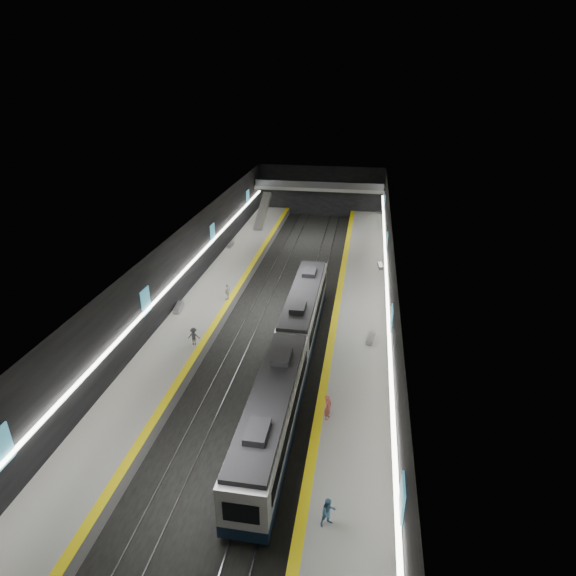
% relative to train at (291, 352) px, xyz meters
% --- Properties ---
extents(ground, '(70.00, 70.00, 0.00)m').
position_rel_train_xyz_m(ground, '(-2.50, 10.03, -2.20)').
color(ground, black).
rests_on(ground, ground).
extents(ceiling, '(20.00, 70.00, 0.04)m').
position_rel_train_xyz_m(ceiling, '(-2.50, 10.03, 5.80)').
color(ceiling, beige).
rests_on(ceiling, wall_left).
extents(wall_left, '(0.04, 70.00, 8.00)m').
position_rel_train_xyz_m(wall_left, '(-12.50, 10.03, 1.80)').
color(wall_left, black).
rests_on(wall_left, ground).
extents(wall_right, '(0.04, 70.00, 8.00)m').
position_rel_train_xyz_m(wall_right, '(7.50, 10.03, 1.80)').
color(wall_right, black).
rests_on(wall_right, ground).
extents(wall_back, '(20.00, 0.04, 8.00)m').
position_rel_train_xyz_m(wall_back, '(-2.50, 45.03, 1.80)').
color(wall_back, black).
rests_on(wall_back, ground).
extents(platform_left, '(5.00, 70.00, 1.00)m').
position_rel_train_xyz_m(platform_left, '(-10.00, 10.03, -1.70)').
color(platform_left, slate).
rests_on(platform_left, ground).
extents(tile_surface_left, '(5.00, 70.00, 0.02)m').
position_rel_train_xyz_m(tile_surface_left, '(-10.00, 10.03, -1.19)').
color(tile_surface_left, '#9C9C97').
rests_on(tile_surface_left, platform_left).
extents(tactile_strip_left, '(0.60, 70.00, 0.02)m').
position_rel_train_xyz_m(tactile_strip_left, '(-7.80, 10.03, -1.18)').
color(tactile_strip_left, yellow).
rests_on(tactile_strip_left, platform_left).
extents(platform_right, '(5.00, 70.00, 1.00)m').
position_rel_train_xyz_m(platform_right, '(5.00, 10.03, -1.70)').
color(platform_right, slate).
rests_on(platform_right, ground).
extents(tile_surface_right, '(5.00, 70.00, 0.02)m').
position_rel_train_xyz_m(tile_surface_right, '(5.00, 10.03, -1.19)').
color(tile_surface_right, '#9C9C97').
rests_on(tile_surface_right, platform_right).
extents(tactile_strip_right, '(0.60, 70.00, 0.02)m').
position_rel_train_xyz_m(tactile_strip_right, '(2.80, 10.03, -1.18)').
color(tactile_strip_right, yellow).
rests_on(tactile_strip_right, platform_right).
extents(rails, '(6.52, 70.00, 0.12)m').
position_rel_train_xyz_m(rails, '(-2.50, 10.03, -2.14)').
color(rails, gray).
rests_on(rails, ground).
extents(train, '(2.69, 30.04, 3.60)m').
position_rel_train_xyz_m(train, '(0.00, 0.00, 0.00)').
color(train, '#0E1E35').
rests_on(train, ground).
extents(ad_posters, '(19.94, 53.50, 2.20)m').
position_rel_train_xyz_m(ad_posters, '(-2.50, 11.03, 2.30)').
color(ad_posters, teal).
rests_on(ad_posters, wall_left).
extents(cove_light_left, '(0.25, 68.60, 0.12)m').
position_rel_train_xyz_m(cove_light_left, '(-12.30, 10.03, 1.60)').
color(cove_light_left, white).
rests_on(cove_light_left, wall_left).
extents(cove_light_right, '(0.25, 68.60, 0.12)m').
position_rel_train_xyz_m(cove_light_right, '(7.30, 10.03, 1.60)').
color(cove_light_right, white).
rests_on(cove_light_right, wall_right).
extents(mezzanine_bridge, '(20.00, 3.00, 1.50)m').
position_rel_train_xyz_m(mezzanine_bridge, '(-2.50, 42.96, 2.84)').
color(mezzanine_bridge, gray).
rests_on(mezzanine_bridge, wall_left).
extents(escalator, '(1.20, 7.50, 3.92)m').
position_rel_train_xyz_m(escalator, '(-10.00, 36.03, 0.70)').
color(escalator, '#99999E').
rests_on(escalator, platform_left).
extents(bench_left_near, '(0.80, 2.07, 0.49)m').
position_rel_train_xyz_m(bench_left_near, '(-12.00, 7.41, -0.95)').
color(bench_left_near, '#99999E').
rests_on(bench_left_near, platform_left).
extents(bench_left_far, '(0.51, 1.70, 0.41)m').
position_rel_train_xyz_m(bench_left_far, '(-12.00, 25.48, -0.99)').
color(bench_left_far, '#99999E').
rests_on(bench_left_far, platform_left).
extents(bench_right_near, '(0.79, 1.88, 0.45)m').
position_rel_train_xyz_m(bench_right_near, '(6.06, 4.71, -0.97)').
color(bench_right_near, '#99999E').
rests_on(bench_right_near, platform_right).
extents(bench_right_far, '(0.67, 1.77, 0.42)m').
position_rel_train_xyz_m(bench_right_far, '(7.00, 21.37, -0.98)').
color(bench_right_far, '#99999E').
rests_on(bench_right_far, platform_right).
extents(passenger_right_a, '(0.63, 0.75, 1.76)m').
position_rel_train_xyz_m(passenger_right_a, '(3.39, -5.77, -0.32)').
color(passenger_right_a, '#C05347').
rests_on(passenger_right_a, platform_right).
extents(passenger_right_b, '(1.03, 0.97, 1.68)m').
position_rel_train_xyz_m(passenger_right_b, '(4.16, -13.82, -0.36)').
color(passenger_right_b, teal).
rests_on(passenger_right_b, platform_right).
extents(passenger_left_a, '(0.57, 1.06, 1.72)m').
position_rel_train_xyz_m(passenger_left_a, '(-8.00, 10.35, -0.33)').
color(passenger_left_a, silver).
rests_on(passenger_left_a, platform_left).
extents(passenger_left_b, '(1.06, 0.69, 1.54)m').
position_rel_train_xyz_m(passenger_left_b, '(-8.39, 1.67, -0.42)').
color(passenger_left_b, '#45464D').
rests_on(passenger_left_b, platform_left).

